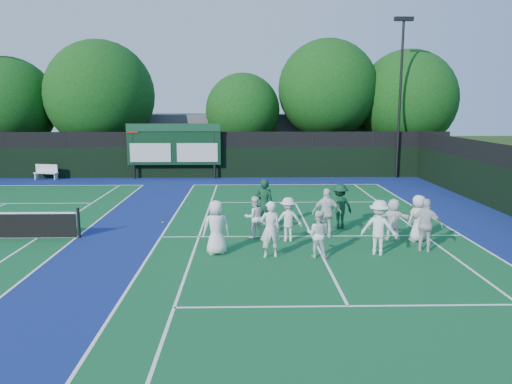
{
  "coord_description": "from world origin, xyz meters",
  "views": [
    {
      "loc": [
        -2.43,
        -16.52,
        4.72
      ],
      "look_at": [
        -2.0,
        3.0,
        1.3
      ],
      "focal_mm": 35.0,
      "sensor_mm": 36.0,
      "label": 1
    }
  ],
  "objects": [
    {
      "name": "ground",
      "position": [
        0.0,
        0.0,
        0.0
      ],
      "size": [
        120.0,
        120.0,
        0.0
      ],
      "primitive_type": "plane",
      "color": "#1C360E",
      "rests_on": "ground"
    },
    {
      "name": "court_apron",
      "position": [
        -6.0,
        1.0,
        0.0
      ],
      "size": [
        34.0,
        32.0,
        0.01
      ],
      "primitive_type": "cube",
      "color": "navy",
      "rests_on": "ground"
    },
    {
      "name": "near_court",
      "position": [
        0.0,
        1.0,
        0.01
      ],
      "size": [
        11.05,
        23.85,
        0.01
      ],
      "color": "#115528",
      "rests_on": "ground"
    },
    {
      "name": "back_fence",
      "position": [
        -6.0,
        16.0,
        1.36
      ],
      "size": [
        34.0,
        0.08,
        3.0
      ],
      "color": "black",
      "rests_on": "ground"
    },
    {
      "name": "scoreboard",
      "position": [
        -7.01,
        15.59,
        2.19
      ],
      "size": [
        6.0,
        0.21,
        3.55
      ],
      "color": "black",
      "rests_on": "ground"
    },
    {
      "name": "clubhouse",
      "position": [
        -2.0,
        24.0,
        2.0
      ],
      "size": [
        18.0,
        6.0,
        4.0
      ],
      "primitive_type": "cube",
      "color": "slate",
      "rests_on": "ground"
    },
    {
      "name": "light_pole_right",
      "position": [
        7.5,
        15.7,
        6.3
      ],
      "size": [
        1.2,
        0.3,
        10.12
      ],
      "color": "black",
      "rests_on": "ground"
    },
    {
      "name": "bench",
      "position": [
        -15.15,
        15.37,
        0.52
      ],
      "size": [
        1.59,
        0.73,
        0.97
      ],
      "color": "silver",
      "rests_on": "ground"
    },
    {
      "name": "tree_a",
      "position": [
        -19.0,
        19.58,
        4.56
      ],
      "size": [
        6.69,
        6.69,
        8.08
      ],
      "color": "#311D0D",
      "rests_on": "ground"
    },
    {
      "name": "tree_b",
      "position": [
        -12.5,
        19.58,
        5.19
      ],
      "size": [
        7.65,
        7.65,
        9.22
      ],
      "color": "#311D0D",
      "rests_on": "ground"
    },
    {
      "name": "tree_c",
      "position": [
        -2.43,
        19.58,
        4.19
      ],
      "size": [
        5.28,
        5.28,
        6.97
      ],
      "color": "#311D0D",
      "rests_on": "ground"
    },
    {
      "name": "tree_d",
      "position": [
        3.61,
        19.58,
        5.64
      ],
      "size": [
        7.02,
        7.02,
        9.33
      ],
      "color": "#311D0D",
      "rests_on": "ground"
    },
    {
      "name": "tree_e",
      "position": [
        9.37,
        19.58,
        4.92
      ],
      "size": [
        7.05,
        7.05,
        8.63
      ],
      "color": "#311D0D",
      "rests_on": "ground"
    },
    {
      "name": "tennis_ball_0",
      "position": [
        -1.23,
        0.53,
        0.03
      ],
      "size": [
        0.07,
        0.07,
        0.07
      ],
      "primitive_type": "sphere",
      "color": "#B1C717",
      "rests_on": "ground"
    },
    {
      "name": "tennis_ball_2",
      "position": [
        2.99,
        0.87,
        0.03
      ],
      "size": [
        0.07,
        0.07,
        0.07
      ],
      "primitive_type": "sphere",
      "color": "#B1C717",
      "rests_on": "ground"
    },
    {
      "name": "tennis_ball_3",
      "position": [
        -5.77,
        3.18,
        0.03
      ],
      "size": [
        0.07,
        0.07,
        0.07
      ],
      "primitive_type": "sphere",
      "color": "#B1C717",
      "rests_on": "ground"
    },
    {
      "name": "tennis_ball_4",
      "position": [
        0.58,
        2.61,
        0.03
      ],
      "size": [
        0.07,
        0.07,
        0.07
      ],
      "primitive_type": "sphere",
      "color": "#B1C717",
      "rests_on": "ground"
    },
    {
      "name": "tennis_ball_5",
      "position": [
        2.34,
        1.98,
        0.03
      ],
      "size": [
        0.07,
        0.07,
        0.07
      ],
      "primitive_type": "sphere",
      "color": "#B1C717",
      "rests_on": "ground"
    },
    {
      "name": "player_front_0",
      "position": [
        -3.36,
        -1.1,
        0.88
      ],
      "size": [
        0.97,
        0.76,
        1.75
      ],
      "primitive_type": "imported",
      "rotation": [
        0.0,
        0.0,
        3.41
      ],
      "color": "white",
      "rests_on": "ground"
    },
    {
      "name": "player_front_1",
      "position": [
        -1.66,
        -1.46,
        0.9
      ],
      "size": [
        0.72,
        0.54,
        1.8
      ],
      "primitive_type": "imported",
      "rotation": [
        0.0,
        0.0,
        3.31
      ],
      "color": "white",
      "rests_on": "ground"
    },
    {
      "name": "player_front_2",
      "position": [
        -0.16,
        -1.48,
        0.75
      ],
      "size": [
        0.87,
        0.77,
        1.5
      ],
      "primitive_type": "imported",
      "rotation": [
        0.0,
        0.0,
        2.82
      ],
      "color": "white",
      "rests_on": "ground"
    },
    {
      "name": "player_front_3",
      "position": [
        1.81,
        -1.25,
        0.88
      ],
      "size": [
        1.31,
        1.07,
        1.77
      ],
      "primitive_type": "imported",
      "rotation": [
        0.0,
        0.0,
        2.71
      ],
      "color": "white",
      "rests_on": "ground"
    },
    {
      "name": "player_front_4",
      "position": [
        3.44,
        -0.9,
        0.87
      ],
      "size": [
        1.1,
        0.79,
        1.74
      ],
      "primitive_type": "imported",
      "rotation": [
        0.0,
        0.0,
        2.75
      ],
      "color": "silver",
      "rests_on": "ground"
    },
    {
      "name": "player_back_0",
      "position": [
        -2.12,
        0.93,
        0.76
      ],
      "size": [
        0.89,
        0.81,
        1.51
      ],
      "primitive_type": "imported",
      "rotation": [
        0.0,
        0.0,
        3.52
      ],
      "color": "white",
      "rests_on": "ground"
    },
    {
      "name": "player_back_1",
      "position": [
        -0.94,
        0.4,
        0.78
      ],
      "size": [
        1.05,
        0.66,
        1.56
      ],
      "primitive_type": "imported",
      "rotation": [
        0.0,
        0.0,
        3.22
      ],
      "color": "white",
      "rests_on": "ground"
    },
    {
      "name": "player_back_2",
      "position": [
        0.5,
        0.93,
        0.89
      ],
      "size": [
        1.09,
        0.56,
        1.78
      ],
      "primitive_type": "imported",
      "rotation": [
        0.0,
        0.0,
        3.02
      ],
      "color": "white",
      "rests_on": "ground"
    },
    {
      "name": "player_back_3",
      "position": [
        2.78,
        0.49,
        0.74
      ],
      "size": [
        1.44,
        0.73,
        1.49
      ],
      "primitive_type": "imported",
      "rotation": [
        0.0,
        0.0,
        2.93
      ],
      "color": "white",
      "rests_on": "ground"
    },
    {
      "name": "player_back_4",
      "position": [
        3.59,
        0.27,
        0.82
      ],
      "size": [
        0.94,
        0.78,
        1.65
      ],
      "primitive_type": "imported",
      "rotation": [
        0.0,
        0.0,
        3.51
      ],
      "color": "white",
      "rests_on": "ground"
    },
    {
      "name": "coach_left",
      "position": [
        -1.7,
        2.27,
        0.97
      ],
      "size": [
        0.76,
        0.56,
        1.94
      ],
      "primitive_type": "imported",
      "rotation": [
        0.0,
        0.0,
        3.0
      ],
      "color": "#0F3922",
      "rests_on": "ground"
    },
    {
      "name": "coach_right",
      "position": [
        1.2,
        2.18,
        0.87
      ],
      "size": [
        1.29,
        1.03,
        1.74
      ],
      "primitive_type": "imported",
      "rotation": [
        0.0,
        0.0,
        3.54
      ],
      "color": "#103B22",
      "rests_on": "ground"
    }
  ]
}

